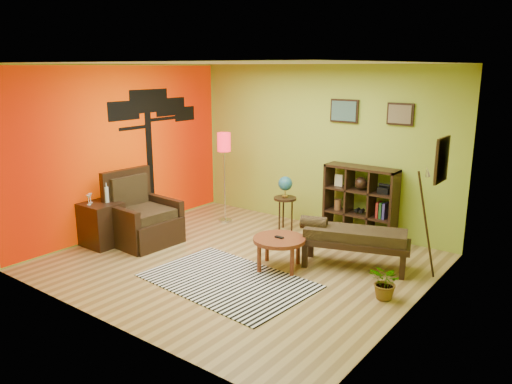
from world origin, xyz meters
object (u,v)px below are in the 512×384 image
Objects in this scene: coffee_table at (279,242)px; cube_shelf at (361,203)px; globe_table at (285,190)px; bench at (352,237)px; floor_lamp at (224,150)px; potted_plant at (386,286)px; side_cabinet at (101,224)px; armchair at (141,221)px.

coffee_table is 1.90m from cube_shelf.
bench is at bearing -25.90° from globe_table.
coffee_table is at bearing -58.94° from globe_table.
bench is at bearing -11.56° from floor_lamp.
coffee_table is 1.60m from potted_plant.
potted_plant is at bearing -30.93° from globe_table.
coffee_table is 0.45× the size of floor_lamp.
side_cabinet is at bearing -109.04° from floor_lamp.
bench is at bearing 18.75° from armchair.
floor_lamp is at bearing 161.02° from potted_plant.
side_cabinet is 2.25× the size of potted_plant.
globe_table is at bearing 154.10° from bench.
cube_shelf is 2.29m from potted_plant.
side_cabinet is at bearing -161.91° from coffee_table.
floor_lamp is 3.65× the size of potted_plant.
floor_lamp is at bearing -168.72° from globe_table.
potted_plant is at bearing -56.26° from cube_shelf.
bench is at bearing 39.57° from coffee_table.
floor_lamp is 1.35× the size of cube_shelf.
cube_shelf reaches higher than bench.
coffee_table reaches higher than potted_plant.
potted_plant is (2.47, -1.48, -0.54)m from globe_table.
side_cabinet is 4.17m from cube_shelf.
side_cabinet reaches higher than bench.
globe_table reaches higher than potted_plant.
side_cabinet reaches higher than potted_plant.
bench is at bearing 140.15° from potted_plant.
globe_table reaches higher than bench.
coffee_table is 0.46× the size of bench.
potted_plant is at bearing -39.85° from bench.
globe_table is (-0.88, 1.46, 0.33)m from coffee_table.
globe_table is 1.87m from bench.
armchair is at bearing -101.94° from floor_lamp.
bench is 3.57× the size of potted_plant.
armchair is 4.00m from potted_plant.
potted_plant is at bearing 5.85° from armchair.
armchair is (-2.39, -0.43, -0.04)m from coffee_table.
floor_lamp is (-2.04, 1.23, 0.93)m from coffee_table.
cube_shelf is (1.22, 0.39, -0.12)m from globe_table.
floor_lamp is (0.35, 1.66, 0.97)m from armchair.
floor_lamp is 3.01m from bench.
coffee_table is 1.02m from bench.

